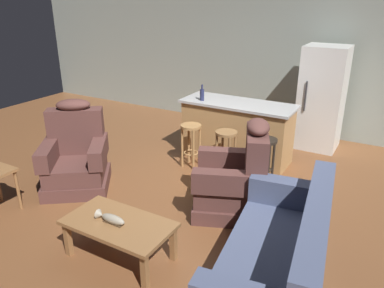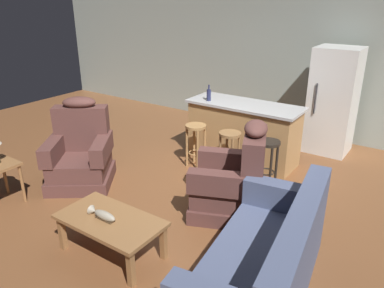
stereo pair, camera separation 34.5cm
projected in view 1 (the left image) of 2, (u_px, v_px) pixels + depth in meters
ground_plane at (196, 192)px, 5.14m from camera, size 12.00×12.00×0.00m
back_wall at (276, 63)px, 7.16m from camera, size 12.00×0.05×2.60m
coffee_table at (119, 227)px, 3.74m from camera, size 1.10×0.60×0.42m
fish_figurine at (111, 218)px, 3.70m from camera, size 0.34×0.10×0.10m
couch at (280, 260)px, 3.31m from camera, size 1.10×2.00×0.94m
recliner_near_lamp at (76, 158)px, 5.18m from camera, size 1.17×1.17×1.20m
recliner_near_island at (236, 180)px, 4.56m from camera, size 1.10×1.10×1.20m
kitchen_island at (237, 131)px, 6.04m from camera, size 1.80×0.70×0.95m
bar_stool_left at (191, 138)px, 5.77m from camera, size 0.32×0.32×0.68m
bar_stool_middle at (226, 145)px, 5.49m from camera, size 0.32×0.32×0.68m
bar_stool_right at (265, 153)px, 5.21m from camera, size 0.32×0.32×0.68m
refrigerator at (322, 98)px, 6.38m from camera, size 0.70×0.69×1.76m
bottle_tall_green at (202, 94)px, 5.95m from camera, size 0.07×0.07×0.26m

